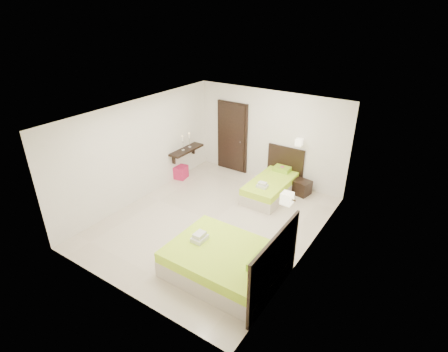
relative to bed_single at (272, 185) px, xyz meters
The scene contains 7 objects.
floor 2.03m from the bed_single, 106.13° to the right, with size 5.50×5.50×0.00m, color beige.
bed_single is the anchor object (origin of this frame).
bed_double 3.36m from the bed_single, 77.62° to the right, with size 2.09×1.77×1.72m.
nightstand 0.81m from the bed_single, 36.04° to the left, with size 0.44×0.39×0.39m, color black.
ottoman 2.77m from the bed_single, 167.87° to the right, with size 0.37×0.37×0.37m, color #AC1643.
door 2.07m from the bed_single, 156.50° to the left, with size 1.02×0.15×2.14m.
console_shelf 2.72m from the bed_single, behind, with size 0.35×1.20×0.78m.
Camera 1 is at (4.06, -5.67, 4.63)m, focal length 28.00 mm.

